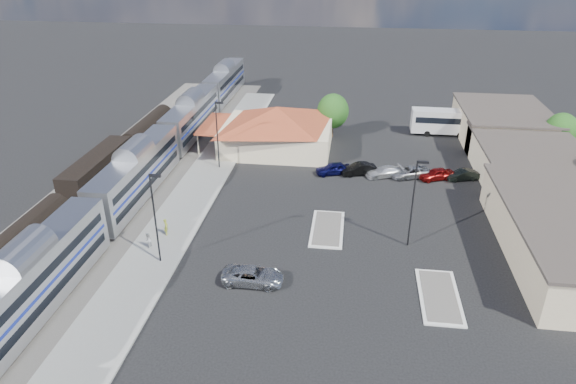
# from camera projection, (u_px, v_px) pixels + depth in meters

# --- Properties ---
(ground) EXTENTS (280.00, 280.00, 0.00)m
(ground) POSITION_uv_depth(u_px,v_px,m) (286.00, 237.00, 51.73)
(ground) COLOR black
(ground) RESTS_ON ground
(railbed) EXTENTS (16.00, 100.00, 0.12)m
(railbed) POSITION_uv_depth(u_px,v_px,m) (121.00, 190.00, 61.25)
(railbed) COLOR #4C4944
(railbed) RESTS_ON ground
(platform) EXTENTS (5.50, 92.00, 0.18)m
(platform) POSITION_uv_depth(u_px,v_px,m) (189.00, 202.00, 58.41)
(platform) COLOR gray
(platform) RESTS_ON ground
(passenger_train) EXTENTS (3.00, 104.00, 5.55)m
(passenger_train) POSITION_uv_depth(u_px,v_px,m) (137.00, 175.00, 58.27)
(passenger_train) COLOR silver
(passenger_train) RESTS_ON ground
(freight_cars) EXTENTS (2.80, 46.00, 4.00)m
(freight_cars) POSITION_uv_depth(u_px,v_px,m) (98.00, 172.00, 61.53)
(freight_cars) COLOR black
(freight_cars) RESTS_ON ground
(station_depot) EXTENTS (18.35, 12.24, 6.20)m
(station_depot) POSITION_uv_depth(u_px,v_px,m) (277.00, 128.00, 72.22)
(station_depot) COLOR beige
(station_depot) RESTS_ON ground
(buildings_east) EXTENTS (14.40, 51.40, 4.80)m
(buildings_east) POSITION_uv_depth(u_px,v_px,m) (539.00, 174.00, 60.18)
(buildings_east) COLOR #C6B28C
(buildings_east) RESTS_ON ground
(traffic_island_south) EXTENTS (3.30, 7.50, 0.21)m
(traffic_island_south) POSITION_uv_depth(u_px,v_px,m) (327.00, 229.00, 52.99)
(traffic_island_south) COLOR silver
(traffic_island_south) RESTS_ON ground
(traffic_island_north) EXTENTS (3.30, 7.50, 0.21)m
(traffic_island_north) POSITION_uv_depth(u_px,v_px,m) (439.00, 296.00, 42.94)
(traffic_island_north) COLOR silver
(traffic_island_north) RESTS_ON ground
(lamp_plat_s) EXTENTS (1.08, 0.25, 9.00)m
(lamp_plat_s) POSITION_uv_depth(u_px,v_px,m) (155.00, 212.00, 45.29)
(lamp_plat_s) COLOR black
(lamp_plat_s) RESTS_ON ground
(lamp_plat_n) EXTENTS (1.08, 0.25, 9.00)m
(lamp_plat_n) POSITION_uv_depth(u_px,v_px,m) (218.00, 130.00, 64.86)
(lamp_plat_n) COLOR black
(lamp_plat_n) RESTS_ON ground
(lamp_lot) EXTENTS (1.08, 0.25, 9.00)m
(lamp_lot) POSITION_uv_depth(u_px,v_px,m) (414.00, 197.00, 47.96)
(lamp_lot) COLOR black
(lamp_lot) RESTS_ON ground
(tree_east_c) EXTENTS (4.41, 4.41, 6.21)m
(tree_east_c) POSITION_uv_depth(u_px,v_px,m) (561.00, 131.00, 69.25)
(tree_east_c) COLOR #382314
(tree_east_c) RESTS_ON ground
(tree_depot) EXTENTS (4.71, 4.71, 6.63)m
(tree_depot) POSITION_uv_depth(u_px,v_px,m) (333.00, 111.00, 76.29)
(tree_depot) COLOR #382314
(tree_depot) RESTS_ON ground
(suv) EXTENTS (5.41, 2.51, 1.50)m
(suv) POSITION_uv_depth(u_px,v_px,m) (253.00, 276.00, 44.44)
(suv) COLOR #A5A9AD
(suv) RESTS_ON ground
(coach_bus) EXTENTS (12.14, 2.75, 3.89)m
(coach_bus) POSITION_uv_depth(u_px,v_px,m) (452.00, 121.00, 77.73)
(coach_bus) COLOR white
(coach_bus) RESTS_ON ground
(person_a) EXTENTS (0.60, 0.74, 1.76)m
(person_a) POSITION_uv_depth(u_px,v_px,m) (166.00, 227.00, 51.43)
(person_a) COLOR #ADB639
(person_a) RESTS_ON platform
(person_b) EXTENTS (0.67, 0.83, 1.60)m
(person_b) POSITION_uv_depth(u_px,v_px,m) (148.00, 240.00, 49.25)
(person_b) COLOR silver
(person_b) RESTS_ON platform
(parked_car_a) EXTENTS (4.78, 3.08, 1.52)m
(parked_car_a) POSITION_uv_depth(u_px,v_px,m) (333.00, 169.00, 65.24)
(parked_car_a) COLOR #0C0D40
(parked_car_a) RESTS_ON ground
(parked_car_b) EXTENTS (4.83, 3.03, 1.50)m
(parked_car_b) POSITION_uv_depth(u_px,v_px,m) (359.00, 169.00, 65.14)
(parked_car_b) COLOR black
(parked_car_b) RESTS_ON ground
(parked_car_c) EXTENTS (5.04, 3.39, 1.36)m
(parked_car_c) POSITION_uv_depth(u_px,v_px,m) (384.00, 172.00, 64.54)
(parked_car_c) COLOR silver
(parked_car_c) RESTS_ON ground
(parked_car_d) EXTENTS (5.60, 3.94, 1.42)m
(parked_car_d) POSITION_uv_depth(u_px,v_px,m) (410.00, 172.00, 64.42)
(parked_car_d) COLOR gray
(parked_car_d) RESTS_ON ground
(parked_car_e) EXTENTS (4.67, 3.21, 1.48)m
(parked_car_e) POSITION_uv_depth(u_px,v_px,m) (436.00, 174.00, 63.77)
(parked_car_e) COLOR maroon
(parked_car_e) RESTS_ON ground
(parked_car_f) EXTENTS (4.32, 2.54, 1.34)m
(parked_car_f) POSITION_uv_depth(u_px,v_px,m) (462.00, 175.00, 63.69)
(parked_car_f) COLOR black
(parked_car_f) RESTS_ON ground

